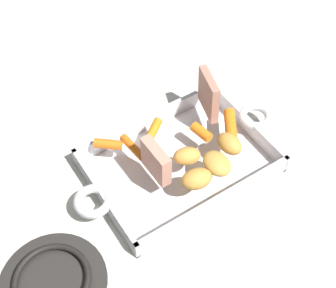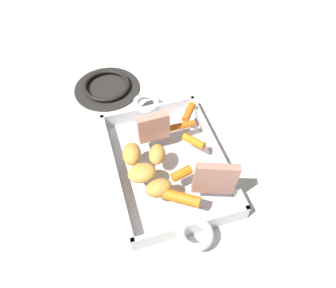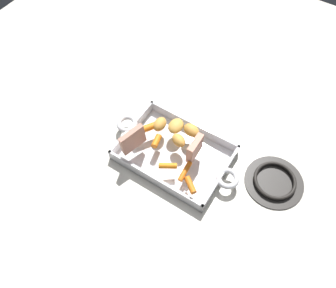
# 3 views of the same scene
# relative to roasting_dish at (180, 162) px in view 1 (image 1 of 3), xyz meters

# --- Properties ---
(ground_plane) EXTENTS (2.01, 2.01, 0.00)m
(ground_plane) POSITION_rel_roasting_dish_xyz_m (0.00, 0.00, -0.01)
(ground_plane) COLOR silver
(roasting_dish) EXTENTS (0.43, 0.23, 0.04)m
(roasting_dish) POSITION_rel_roasting_dish_xyz_m (0.00, 0.00, 0.00)
(roasting_dish) COLOR silver
(roasting_dish) RESTS_ON ground_plane
(roast_slice_thick) EXTENTS (0.04, 0.09, 0.09)m
(roast_slice_thick) POSITION_rel_roasting_dish_xyz_m (-0.11, -0.06, 0.07)
(roast_slice_thick) COLOR tan
(roast_slice_thick) RESTS_ON roasting_dish
(roast_slice_outer) EXTENTS (0.02, 0.07, 0.07)m
(roast_slice_outer) POSITION_rel_roasting_dish_xyz_m (0.06, 0.01, 0.06)
(roast_slice_outer) COLOR tan
(roast_slice_outer) RESTS_ON roasting_dish
(baby_carrot_short) EXTENTS (0.02, 0.07, 0.02)m
(baby_carrot_short) POSITION_rel_roasting_dish_xyz_m (0.07, -0.05, 0.04)
(baby_carrot_short) COLOR orange
(baby_carrot_short) RESTS_ON roasting_dish
(baby_carrot_center_left) EXTENTS (0.03, 0.05, 0.02)m
(baby_carrot_center_left) POSITION_rel_roasting_dish_xyz_m (-0.06, -0.01, 0.04)
(baby_carrot_center_left) COLOR orange
(baby_carrot_center_left) RESTS_ON roasting_dish
(baby_carrot_southeast) EXTENTS (0.05, 0.05, 0.02)m
(baby_carrot_southeast) POSITION_rel_roasting_dish_xyz_m (0.10, -0.08, 0.04)
(baby_carrot_southeast) COLOR orange
(baby_carrot_southeast) RESTS_ON roasting_dish
(baby_carrot_northeast) EXTENTS (0.05, 0.04, 0.02)m
(baby_carrot_northeast) POSITION_rel_roasting_dish_xyz_m (0.02, -0.07, 0.04)
(baby_carrot_northeast) COLOR orange
(baby_carrot_northeast) RESTS_ON roasting_dish
(baby_carrot_southwest) EXTENTS (0.06, 0.07, 0.02)m
(baby_carrot_southwest) POSITION_rel_roasting_dish_xyz_m (-0.11, 0.01, 0.04)
(baby_carrot_southwest) COLOR orange
(baby_carrot_southwest) RESTS_ON roasting_dish
(potato_golden_small) EXTENTS (0.04, 0.06, 0.03)m
(potato_golden_small) POSITION_rel_roasting_dish_xyz_m (-0.08, 0.04, 0.04)
(potato_golden_small) COLOR gold
(potato_golden_small) RESTS_ON roasting_dish
(potato_near_roast) EXTENTS (0.05, 0.06, 0.03)m
(potato_near_roast) POSITION_rel_roasting_dish_xyz_m (-0.04, 0.06, 0.04)
(potato_near_roast) COLOR gold
(potato_near_roast) RESTS_ON roasting_dish
(potato_halved) EXTENTS (0.06, 0.05, 0.03)m
(potato_halved) POSITION_rel_roasting_dish_xyz_m (0.01, 0.07, 0.05)
(potato_halved) COLOR gold
(potato_halved) RESTS_ON roasting_dish
(potato_corner) EXTENTS (0.06, 0.05, 0.03)m
(potato_corner) POSITION_rel_roasting_dish_xyz_m (-0.00, 0.02, 0.04)
(potato_corner) COLOR gold
(potato_corner) RESTS_ON roasting_dish
(stove_burner_rear) EXTENTS (0.17, 0.17, 0.02)m
(stove_burner_rear) POSITION_rel_roasting_dish_xyz_m (0.30, 0.08, -0.01)
(stove_burner_rear) COLOR #282623
(stove_burner_rear) RESTS_ON ground_plane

